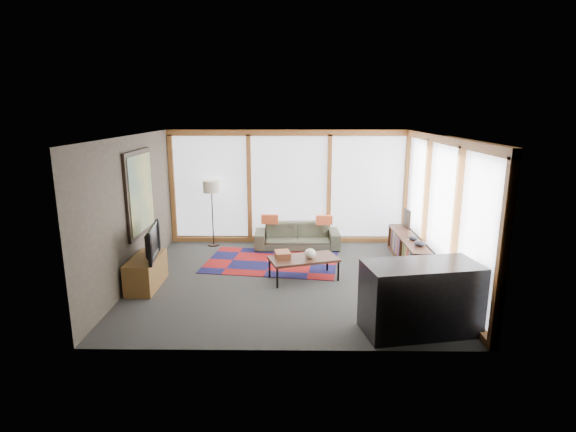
{
  "coord_description": "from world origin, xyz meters",
  "views": [
    {
      "loc": [
        0.1,
        -7.74,
        3.03
      ],
      "look_at": [
        0.0,
        0.4,
        1.1
      ],
      "focal_mm": 28.0,
      "sensor_mm": 36.0,
      "label": 1
    }
  ],
  "objects_px": {
    "television": "(148,242)",
    "bar_counter": "(420,298)",
    "bookshelf": "(409,251)",
    "tv_console": "(146,272)",
    "floor_lamp": "(212,214)",
    "coffee_table": "(304,268)",
    "sofa": "(297,236)"
  },
  "relations": [
    {
      "from": "floor_lamp",
      "to": "television",
      "type": "relative_size",
      "value": 1.5
    },
    {
      "from": "coffee_table",
      "to": "bookshelf",
      "type": "distance_m",
      "value": 2.32
    },
    {
      "from": "floor_lamp",
      "to": "tv_console",
      "type": "distance_m",
      "value": 2.63
    },
    {
      "from": "coffee_table",
      "to": "bar_counter",
      "type": "bearing_deg",
      "value": -51.35
    },
    {
      "from": "coffee_table",
      "to": "bar_counter",
      "type": "relative_size",
      "value": 0.78
    },
    {
      "from": "floor_lamp",
      "to": "coffee_table",
      "type": "distance_m",
      "value": 2.95
    },
    {
      "from": "sofa",
      "to": "television",
      "type": "bearing_deg",
      "value": -138.92
    },
    {
      "from": "television",
      "to": "bar_counter",
      "type": "height_order",
      "value": "television"
    },
    {
      "from": "bookshelf",
      "to": "tv_console",
      "type": "xyz_separation_m",
      "value": [
        -4.9,
        -1.28,
        0.0
      ]
    },
    {
      "from": "sofa",
      "to": "bar_counter",
      "type": "height_order",
      "value": "bar_counter"
    },
    {
      "from": "sofa",
      "to": "floor_lamp",
      "type": "relative_size",
      "value": 1.26
    },
    {
      "from": "coffee_table",
      "to": "bookshelf",
      "type": "bearing_deg",
      "value": 22.59
    },
    {
      "from": "coffee_table",
      "to": "tv_console",
      "type": "bearing_deg",
      "value": -171.89
    },
    {
      "from": "television",
      "to": "bar_counter",
      "type": "xyz_separation_m",
      "value": [
        4.25,
        -1.53,
        -0.33
      ]
    },
    {
      "from": "bookshelf",
      "to": "bar_counter",
      "type": "bearing_deg",
      "value": -101.22
    },
    {
      "from": "tv_console",
      "to": "bar_counter",
      "type": "bearing_deg",
      "value": -19.97
    },
    {
      "from": "tv_console",
      "to": "sofa",
      "type": "bearing_deg",
      "value": 41.2
    },
    {
      "from": "bookshelf",
      "to": "television",
      "type": "height_order",
      "value": "television"
    },
    {
      "from": "coffee_table",
      "to": "floor_lamp",
      "type": "bearing_deg",
      "value": 134.14
    },
    {
      "from": "sofa",
      "to": "tv_console",
      "type": "xyz_separation_m",
      "value": [
        -2.65,
        -2.32,
        -0.0
      ]
    },
    {
      "from": "bar_counter",
      "to": "coffee_table",
      "type": "bearing_deg",
      "value": 118.14
    },
    {
      "from": "floor_lamp",
      "to": "bookshelf",
      "type": "bearing_deg",
      "value": -15.96
    },
    {
      "from": "bookshelf",
      "to": "sofa",
      "type": "bearing_deg",
      "value": 155.16
    },
    {
      "from": "bookshelf",
      "to": "television",
      "type": "relative_size",
      "value": 2.18
    },
    {
      "from": "sofa",
      "to": "bookshelf",
      "type": "xyz_separation_m",
      "value": [
        2.25,
        -1.04,
        -0.0
      ]
    },
    {
      "from": "bookshelf",
      "to": "tv_console",
      "type": "bearing_deg",
      "value": -165.32
    },
    {
      "from": "floor_lamp",
      "to": "television",
      "type": "xyz_separation_m",
      "value": [
        -0.66,
        -2.52,
        0.08
      ]
    },
    {
      "from": "sofa",
      "to": "bookshelf",
      "type": "bearing_deg",
      "value": -26.47
    },
    {
      "from": "coffee_table",
      "to": "bookshelf",
      "type": "height_order",
      "value": "bookshelf"
    },
    {
      "from": "floor_lamp",
      "to": "bar_counter",
      "type": "relative_size",
      "value": 0.96
    },
    {
      "from": "sofa",
      "to": "bar_counter",
      "type": "bearing_deg",
      "value": -68.33
    },
    {
      "from": "bar_counter",
      "to": "tv_console",
      "type": "bearing_deg",
      "value": 149.52
    }
  ]
}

